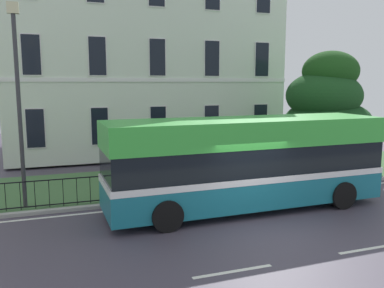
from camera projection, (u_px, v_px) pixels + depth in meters
name	position (u px, v px, depth m)	size (l,w,h in m)	color
ground_plane	(253.00, 223.00, 12.69)	(60.00, 56.00, 0.18)	#443D4B
georgian_townhouse	(138.00, 40.00, 26.00)	(16.04, 10.17, 13.86)	silver
iron_verge_railing	(205.00, 180.00, 15.62)	(15.98, 0.04, 0.97)	black
evergreen_tree	(326.00, 113.00, 20.89)	(4.44, 4.40, 5.82)	#423328
single_decker_bus	(246.00, 162.00, 13.85)	(9.75, 2.80, 3.14)	#196C7F
street_lamp_post	(18.00, 93.00, 13.38)	(0.36, 0.24, 6.79)	#333338
litter_bin	(194.00, 174.00, 16.37)	(0.56, 0.56, 1.10)	#4C4742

